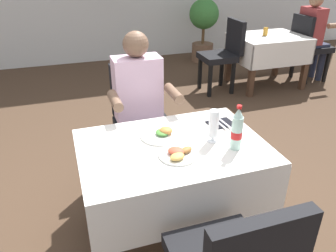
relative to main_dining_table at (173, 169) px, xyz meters
The scene contains 15 objects.
ground_plane 0.56m from the main_dining_table, 93.05° to the left, with size 11.00×11.00×0.00m, color #473323.
main_dining_table is the anchor object (origin of this frame).
chair_far_diner_seat 0.78m from the main_dining_table, 90.00° to the left, with size 0.44×0.50×0.97m.
seated_diner_far 0.69m from the main_dining_table, 93.14° to the left, with size 0.50×0.46×1.26m.
plate_near_camera 0.23m from the main_dining_table, 96.16° to the right, with size 0.22×0.22×0.05m.
plate_far_diner 0.23m from the main_dining_table, 103.19° to the left, with size 0.26×0.26×0.05m.
beer_glass_left 0.37m from the main_dining_table, ahead, with size 0.07×0.07×0.21m.
cola_bottle_primary 0.47m from the main_dining_table, 23.76° to the right, with size 0.07×0.07×0.28m.
napkin_cutlery_set 0.46m from the main_dining_table, 22.30° to the left, with size 0.18×0.19×0.01m.
background_dining_table 3.28m from the main_dining_table, 46.72° to the left, with size 0.97×0.78×0.72m.
background_chair_left 2.85m from the main_dining_table, 56.91° to the left, with size 0.50×0.44×0.97m.
background_chair_right 3.79m from the main_dining_table, 39.07° to the left, with size 0.50×0.44×0.97m.
background_patron 3.84m from the main_dining_table, 38.61° to the left, with size 0.46×0.50×1.26m.
background_table_tumbler 3.27m from the main_dining_table, 47.74° to the left, with size 0.06×0.06×0.11m, color #C68928.
potted_plant_corner 4.28m from the main_dining_table, 63.74° to the left, with size 0.51×0.51×1.07m.
Camera 1 is at (-0.57, -1.72, 1.75)m, focal length 35.75 mm.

